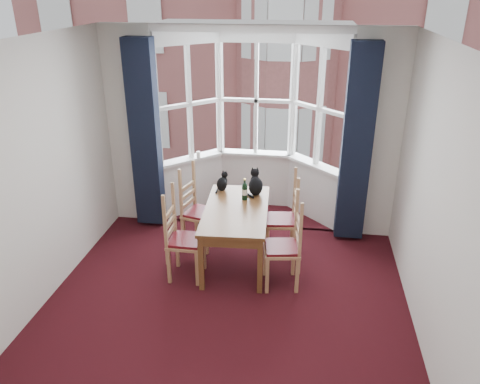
% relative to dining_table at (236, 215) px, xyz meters
% --- Properties ---
extents(floor, '(4.50, 4.50, 0.00)m').
position_rel_dining_table_xyz_m(floor, '(0.03, -1.26, -0.65)').
color(floor, black).
rests_on(floor, ground).
extents(ceiling, '(4.50, 4.50, 0.00)m').
position_rel_dining_table_xyz_m(ceiling, '(0.03, -1.26, 2.15)').
color(ceiling, white).
rests_on(ceiling, floor).
extents(wall_left, '(0.00, 4.50, 4.50)m').
position_rel_dining_table_xyz_m(wall_left, '(-1.97, -1.26, 0.75)').
color(wall_left, silver).
rests_on(wall_left, floor).
extents(wall_right, '(0.00, 4.50, 4.50)m').
position_rel_dining_table_xyz_m(wall_right, '(2.03, -1.26, 0.75)').
color(wall_right, silver).
rests_on(wall_right, floor).
extents(wall_back_pier_left, '(0.70, 0.12, 2.80)m').
position_rel_dining_table_xyz_m(wall_back_pier_left, '(-1.62, 0.99, 0.75)').
color(wall_back_pier_left, silver).
rests_on(wall_back_pier_left, floor).
extents(wall_back_pier_right, '(0.70, 0.12, 2.80)m').
position_rel_dining_table_xyz_m(wall_back_pier_right, '(1.68, 0.99, 0.75)').
color(wall_back_pier_right, silver).
rests_on(wall_back_pier_right, floor).
extents(bay_window, '(2.76, 0.94, 2.80)m').
position_rel_dining_table_xyz_m(bay_window, '(0.03, 1.50, 0.75)').
color(bay_window, white).
rests_on(bay_window, floor).
extents(curtain_left, '(0.38, 0.22, 2.60)m').
position_rel_dining_table_xyz_m(curtain_left, '(-1.39, 0.81, 0.70)').
color(curtain_left, black).
rests_on(curtain_left, floor).
extents(curtain_right, '(0.38, 0.22, 2.60)m').
position_rel_dining_table_xyz_m(curtain_right, '(1.45, 0.81, 0.70)').
color(curtain_right, black).
rests_on(curtain_right, floor).
extents(dining_table, '(0.85, 1.48, 0.73)m').
position_rel_dining_table_xyz_m(dining_table, '(0.00, 0.00, 0.00)').
color(dining_table, brown).
rests_on(dining_table, floor).
extents(chair_left_near, '(0.40, 0.42, 0.92)m').
position_rel_dining_table_xyz_m(chair_left_near, '(-0.62, -0.44, -0.17)').
color(chair_left_near, tan).
rests_on(chair_left_near, floor).
extents(chair_left_far, '(0.49, 0.51, 0.92)m').
position_rel_dining_table_xyz_m(chair_left_far, '(-0.61, 0.32, -0.17)').
color(chair_left_far, tan).
rests_on(chair_left_far, floor).
extents(chair_right_near, '(0.46, 0.48, 0.92)m').
position_rel_dining_table_xyz_m(chair_right_near, '(0.69, -0.42, -0.17)').
color(chair_right_near, tan).
rests_on(chair_right_near, floor).
extents(chair_right_far, '(0.45, 0.47, 0.92)m').
position_rel_dining_table_xyz_m(chair_right_far, '(0.63, 0.27, -0.17)').
color(chair_right_far, tan).
rests_on(chair_right_far, floor).
extents(cat_left, '(0.20, 0.23, 0.27)m').
position_rel_dining_table_xyz_m(cat_left, '(-0.27, 0.53, 0.19)').
color(cat_left, black).
rests_on(cat_left, dining_table).
extents(cat_right, '(0.24, 0.30, 0.36)m').
position_rel_dining_table_xyz_m(cat_right, '(0.18, 0.47, 0.22)').
color(cat_right, black).
rests_on(cat_right, dining_table).
extents(wine_bottle, '(0.07, 0.07, 0.28)m').
position_rel_dining_table_xyz_m(wine_bottle, '(0.07, 0.28, 0.21)').
color(wine_bottle, black).
rests_on(wine_bottle, dining_table).
extents(candle_tall, '(0.06, 0.06, 0.10)m').
position_rel_dining_table_xyz_m(candle_tall, '(-0.78, 1.34, 0.27)').
color(candle_tall, white).
rests_on(candle_tall, bay_window).
extents(street, '(80.00, 80.00, 0.00)m').
position_rel_dining_table_xyz_m(street, '(0.03, 30.99, -6.65)').
color(street, '#333335').
rests_on(street, ground).
extents(tenement_building, '(18.40, 7.80, 15.20)m').
position_rel_dining_table_xyz_m(tenement_building, '(0.03, 12.75, 0.95)').
color(tenement_building, '#AA5C58').
rests_on(tenement_building, street).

